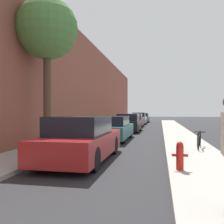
{
  "coord_description": "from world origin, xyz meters",
  "views": [
    {
      "loc": [
        1.69,
        -0.34,
        1.61
      ],
      "look_at": [
        -0.42,
        10.38,
        1.58
      ],
      "focal_mm": 39.35,
      "sensor_mm": 36.0,
      "label": 1
    }
  ],
  "objects_px": {
    "parked_car_teal": "(113,128)",
    "parked_car_grey": "(143,118)",
    "street_tree_near": "(47,30)",
    "fire_hydrant": "(180,155)",
    "parked_car_red": "(81,140)",
    "parked_car_white": "(139,119)",
    "parked_car_black": "(129,123)",
    "parked_car_maroon": "(134,121)",
    "bicycle": "(199,139)"
  },
  "relations": [
    {
      "from": "parked_car_teal",
      "to": "parked_car_grey",
      "type": "height_order",
      "value": "parked_car_grey"
    },
    {
      "from": "street_tree_near",
      "to": "fire_hydrant",
      "type": "bearing_deg",
      "value": -31.23
    },
    {
      "from": "parked_car_teal",
      "to": "parked_car_grey",
      "type": "relative_size",
      "value": 1.09
    },
    {
      "from": "parked_car_red",
      "to": "fire_hydrant",
      "type": "height_order",
      "value": "parked_car_red"
    },
    {
      "from": "parked_car_white",
      "to": "parked_car_black",
      "type": "bearing_deg",
      "value": -89.25
    },
    {
      "from": "street_tree_near",
      "to": "parked_car_teal",
      "type": "bearing_deg",
      "value": 62.8
    },
    {
      "from": "parked_car_maroon",
      "to": "bicycle",
      "type": "xyz_separation_m",
      "value": [
        4.26,
        -14.97,
        -0.19
      ]
    },
    {
      "from": "street_tree_near",
      "to": "bicycle",
      "type": "xyz_separation_m",
      "value": [
        6.23,
        0.86,
        -4.56
      ]
    },
    {
      "from": "parked_car_red",
      "to": "bicycle",
      "type": "height_order",
      "value": "parked_car_red"
    },
    {
      "from": "parked_car_black",
      "to": "fire_hydrant",
      "type": "relative_size",
      "value": 5.98
    },
    {
      "from": "parked_car_black",
      "to": "parked_car_maroon",
      "type": "bearing_deg",
      "value": 92.26
    },
    {
      "from": "parked_car_maroon",
      "to": "parked_car_grey",
      "type": "bearing_deg",
      "value": 89.32
    },
    {
      "from": "parked_car_maroon",
      "to": "bicycle",
      "type": "distance_m",
      "value": 15.57
    },
    {
      "from": "parked_car_maroon",
      "to": "parked_car_red",
      "type": "bearing_deg",
      "value": -89.42
    },
    {
      "from": "parked_car_black",
      "to": "parked_car_grey",
      "type": "height_order",
      "value": "parked_car_black"
    },
    {
      "from": "parked_car_grey",
      "to": "fire_hydrant",
      "type": "relative_size",
      "value": 5.85
    },
    {
      "from": "parked_car_white",
      "to": "parked_car_grey",
      "type": "distance_m",
      "value": 5.75
    },
    {
      "from": "parked_car_white",
      "to": "fire_hydrant",
      "type": "height_order",
      "value": "parked_car_white"
    },
    {
      "from": "parked_car_maroon",
      "to": "parked_car_white",
      "type": "distance_m",
      "value": 5.69
    },
    {
      "from": "fire_hydrant",
      "to": "parked_car_white",
      "type": "bearing_deg",
      "value": 97.21
    },
    {
      "from": "parked_car_maroon",
      "to": "parked_car_white",
      "type": "xyz_separation_m",
      "value": [
        0.08,
        5.69,
        0.03
      ]
    },
    {
      "from": "parked_car_grey",
      "to": "bicycle",
      "type": "distance_m",
      "value": 26.73
    },
    {
      "from": "parked_car_red",
      "to": "parked_car_maroon",
      "type": "bearing_deg",
      "value": 90.58
    },
    {
      "from": "parked_car_red",
      "to": "parked_car_white",
      "type": "xyz_separation_m",
      "value": [
        -0.1,
        23.45,
        0.01
      ]
    },
    {
      "from": "parked_car_white",
      "to": "fire_hydrant",
      "type": "bearing_deg",
      "value": -82.79
    },
    {
      "from": "street_tree_near",
      "to": "bicycle",
      "type": "relative_size",
      "value": 3.78
    },
    {
      "from": "parked_car_grey",
      "to": "bicycle",
      "type": "bearing_deg",
      "value": -81.12
    },
    {
      "from": "parked_car_white",
      "to": "fire_hydrant",
      "type": "relative_size",
      "value": 5.66
    },
    {
      "from": "parked_car_grey",
      "to": "bicycle",
      "type": "xyz_separation_m",
      "value": [
        4.13,
        -26.41,
        -0.17
      ]
    },
    {
      "from": "parked_car_teal",
      "to": "parked_car_grey",
      "type": "bearing_deg",
      "value": 89.84
    },
    {
      "from": "parked_car_white",
      "to": "parked_car_grey",
      "type": "bearing_deg",
      "value": 89.49
    },
    {
      "from": "parked_car_teal",
      "to": "parked_car_white",
      "type": "relative_size",
      "value": 1.12
    },
    {
      "from": "parked_car_black",
      "to": "parked_car_teal",
      "type": "bearing_deg",
      "value": -91.6
    },
    {
      "from": "parked_car_red",
      "to": "bicycle",
      "type": "distance_m",
      "value": 4.95
    },
    {
      "from": "parked_car_teal",
      "to": "fire_hydrant",
      "type": "xyz_separation_m",
      "value": [
        3.13,
        -7.09,
        -0.16
      ]
    },
    {
      "from": "parked_car_grey",
      "to": "fire_hydrant",
      "type": "height_order",
      "value": "parked_car_grey"
    },
    {
      "from": "parked_car_teal",
      "to": "fire_hydrant",
      "type": "relative_size",
      "value": 6.36
    },
    {
      "from": "parked_car_red",
      "to": "parked_car_teal",
      "type": "height_order",
      "value": "parked_car_red"
    },
    {
      "from": "fire_hydrant",
      "to": "parked_car_black",
      "type": "bearing_deg",
      "value": 102.85
    },
    {
      "from": "parked_car_red",
      "to": "street_tree_near",
      "type": "relative_size",
      "value": 0.73
    },
    {
      "from": "parked_car_teal",
      "to": "parked_car_red",
      "type": "bearing_deg",
      "value": -88.93
    },
    {
      "from": "parked_car_grey",
      "to": "fire_hydrant",
      "type": "xyz_separation_m",
      "value": [
        3.07,
        -30.41,
        -0.16
      ]
    },
    {
      "from": "parked_car_red",
      "to": "parked_car_teal",
      "type": "xyz_separation_m",
      "value": [
        -0.11,
        5.88,
        -0.04
      ]
    },
    {
      "from": "parked_car_teal",
      "to": "street_tree_near",
      "type": "bearing_deg",
      "value": -117.2
    },
    {
      "from": "parked_car_maroon",
      "to": "fire_hydrant",
      "type": "height_order",
      "value": "parked_car_maroon"
    },
    {
      "from": "parked_car_maroon",
      "to": "parked_car_grey",
      "type": "xyz_separation_m",
      "value": [
        0.13,
        11.44,
        -0.02
      ]
    },
    {
      "from": "parked_car_teal",
      "to": "parked_car_black",
      "type": "distance_m",
      "value": 5.92
    },
    {
      "from": "parked_car_black",
      "to": "fire_hydrant",
      "type": "distance_m",
      "value": 13.34
    },
    {
      "from": "parked_car_teal",
      "to": "street_tree_near",
      "type": "height_order",
      "value": "street_tree_near"
    },
    {
      "from": "parked_car_black",
      "to": "parked_car_white",
      "type": "xyz_separation_m",
      "value": [
        -0.15,
        11.65,
        0.02
      ]
    }
  ]
}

